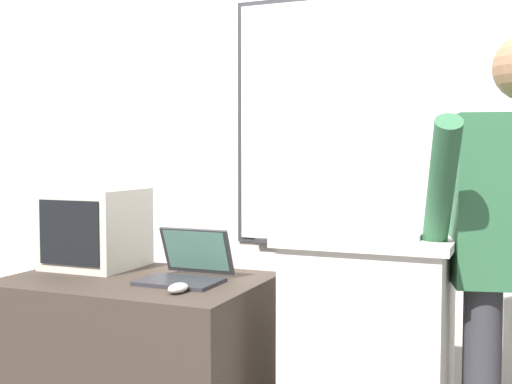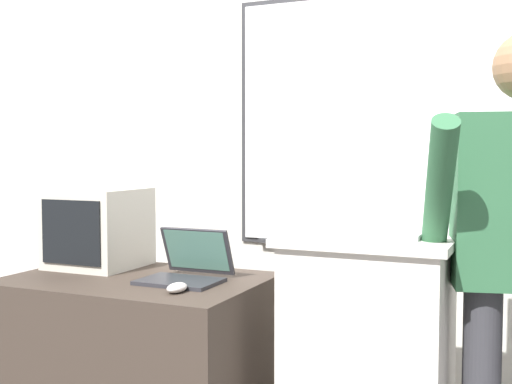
# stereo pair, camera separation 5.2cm
# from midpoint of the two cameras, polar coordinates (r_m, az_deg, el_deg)

# --- Properties ---
(back_wall) EXTENTS (6.40, 0.17, 2.67)m
(back_wall) POSITION_cam_midpoint_polar(r_m,az_deg,el_deg) (3.27, 9.14, 5.23)
(back_wall) COLOR beige
(back_wall) RESTS_ON ground_plane
(lectern_podium) EXTENTS (0.61, 0.52, 0.94)m
(lectern_podium) POSITION_cam_midpoint_polar(r_m,az_deg,el_deg) (2.47, 10.63, -14.58)
(lectern_podium) COLOR beige
(lectern_podium) RESTS_ON ground_plane
(side_desk) EXTENTS (0.99, 0.67, 0.75)m
(side_desk) POSITION_cam_midpoint_polar(r_m,az_deg,el_deg) (2.68, -9.91, -15.34)
(side_desk) COLOR #382D26
(side_desk) RESTS_ON ground_plane
(laptop) EXTENTS (0.30, 0.29, 0.20)m
(laptop) POSITION_cam_midpoint_polar(r_m,az_deg,el_deg) (2.50, -5.45, -6.60)
(laptop) COLOR #28282D
(laptop) RESTS_ON side_desk
(wireless_keyboard) EXTENTS (0.40, 0.12, 0.02)m
(wireless_keyboard) POSITION_cam_midpoint_polar(r_m,az_deg,el_deg) (2.31, 10.15, -3.71)
(wireless_keyboard) COLOR silver
(wireless_keyboard) RESTS_ON lectern_podium
(computer_mouse_by_laptop) EXTENTS (0.06, 0.10, 0.03)m
(computer_mouse_by_laptop) POSITION_cam_midpoint_polar(r_m,az_deg,el_deg) (2.29, -6.38, -8.45)
(computer_mouse_by_laptop) COLOR silver
(computer_mouse_by_laptop) RESTS_ON side_desk
(crt_monitor) EXTENTS (0.35, 0.36, 0.34)m
(crt_monitor) POSITION_cam_midpoint_polar(r_m,az_deg,el_deg) (2.84, -13.34, -3.11)
(crt_monitor) COLOR #BCB7A8
(crt_monitor) RESTS_ON side_desk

